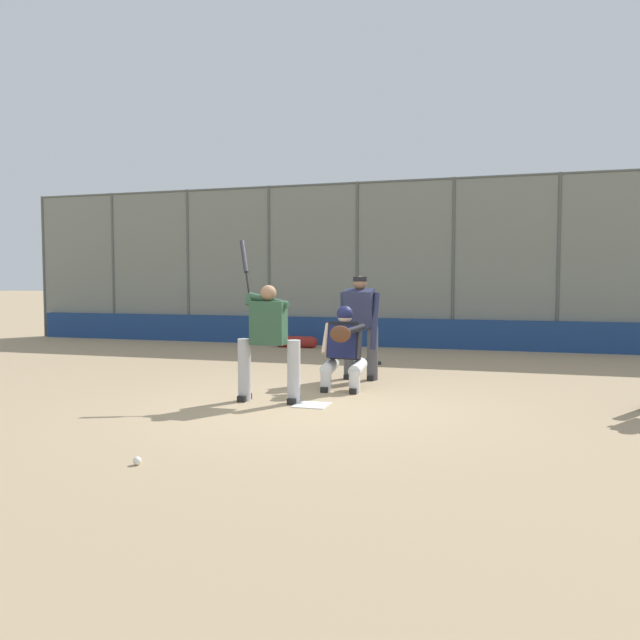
{
  "coord_description": "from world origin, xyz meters",
  "views": [
    {
      "loc": [
        -2.4,
        7.64,
        1.61
      ],
      "look_at": [
        0.19,
        -1.0,
        1.05
      ],
      "focal_mm": 35.0,
      "sensor_mm": 36.0,
      "label": 1
    }
  ],
  "objects_px": {
    "catcher_behind_plate": "(343,347)",
    "equipment_bag_dugout_side": "(296,342)",
    "spare_bat_near_backstop": "(371,361)",
    "batter_at_plate": "(268,338)",
    "baseball_loose": "(137,461)",
    "fielding_glove_on_dirt": "(327,351)",
    "umpire_home": "(360,324)"
  },
  "relations": [
    {
      "from": "fielding_glove_on_dirt",
      "to": "equipment_bag_dugout_side",
      "type": "height_order",
      "value": "equipment_bag_dugout_side"
    },
    {
      "from": "fielding_glove_on_dirt",
      "to": "equipment_bag_dugout_side",
      "type": "xyz_separation_m",
      "value": [
        1.05,
        -0.9,
        0.09
      ]
    },
    {
      "from": "batter_at_plate",
      "to": "baseball_loose",
      "type": "height_order",
      "value": "batter_at_plate"
    },
    {
      "from": "baseball_loose",
      "to": "equipment_bag_dugout_side",
      "type": "xyz_separation_m",
      "value": [
        1.81,
        -9.62,
        0.1
      ]
    },
    {
      "from": "fielding_glove_on_dirt",
      "to": "batter_at_plate",
      "type": "bearing_deg",
      "value": 98.12
    },
    {
      "from": "umpire_home",
      "to": "fielding_glove_on_dirt",
      "type": "distance_m",
      "value": 3.94
    },
    {
      "from": "catcher_behind_plate",
      "to": "equipment_bag_dugout_side",
      "type": "height_order",
      "value": "catcher_behind_plate"
    },
    {
      "from": "spare_bat_near_backstop",
      "to": "fielding_glove_on_dirt",
      "type": "bearing_deg",
      "value": 177.47
    },
    {
      "from": "umpire_home",
      "to": "batter_at_plate",
      "type": "bearing_deg",
      "value": 75.0
    },
    {
      "from": "umpire_home",
      "to": "baseball_loose",
      "type": "bearing_deg",
      "value": 85.15
    },
    {
      "from": "batter_at_plate",
      "to": "equipment_bag_dugout_side",
      "type": "relative_size",
      "value": 2.01
    },
    {
      "from": "catcher_behind_plate",
      "to": "spare_bat_near_backstop",
      "type": "distance_m",
      "value": 3.23
    },
    {
      "from": "equipment_bag_dugout_side",
      "to": "fielding_glove_on_dirt",
      "type": "bearing_deg",
      "value": 139.48
    },
    {
      "from": "spare_bat_near_backstop",
      "to": "fielding_glove_on_dirt",
      "type": "relative_size",
      "value": 2.44
    },
    {
      "from": "batter_at_plate",
      "to": "baseball_loose",
      "type": "xyz_separation_m",
      "value": [
        0.05,
        3.02,
        -0.82
      ]
    },
    {
      "from": "fielding_glove_on_dirt",
      "to": "equipment_bag_dugout_side",
      "type": "bearing_deg",
      "value": -40.52
    },
    {
      "from": "catcher_behind_plate",
      "to": "baseball_loose",
      "type": "xyz_separation_m",
      "value": [
        0.79,
        4.16,
        -0.61
      ]
    },
    {
      "from": "batter_at_plate",
      "to": "catcher_behind_plate",
      "type": "height_order",
      "value": "batter_at_plate"
    },
    {
      "from": "spare_bat_near_backstop",
      "to": "batter_at_plate",
      "type": "bearing_deg",
      "value": -51.75
    },
    {
      "from": "catcher_behind_plate",
      "to": "baseball_loose",
      "type": "bearing_deg",
      "value": 79.49
    },
    {
      "from": "spare_bat_near_backstop",
      "to": "baseball_loose",
      "type": "bearing_deg",
      "value": -49.5
    },
    {
      "from": "umpire_home",
      "to": "equipment_bag_dugout_side",
      "type": "xyz_separation_m",
      "value": [
        2.61,
        -4.41,
        -0.77
      ]
    },
    {
      "from": "catcher_behind_plate",
      "to": "spare_bat_near_backstop",
      "type": "height_order",
      "value": "catcher_behind_plate"
    },
    {
      "from": "umpire_home",
      "to": "fielding_glove_on_dirt",
      "type": "height_order",
      "value": "umpire_home"
    },
    {
      "from": "batter_at_plate",
      "to": "fielding_glove_on_dirt",
      "type": "height_order",
      "value": "batter_at_plate"
    },
    {
      "from": "spare_bat_near_backstop",
      "to": "fielding_glove_on_dirt",
      "type": "distance_m",
      "value": 1.91
    },
    {
      "from": "baseball_loose",
      "to": "catcher_behind_plate",
      "type": "bearing_deg",
      "value": -100.77
    },
    {
      "from": "catcher_behind_plate",
      "to": "spare_bat_near_backstop",
      "type": "bearing_deg",
      "value": -85.09
    },
    {
      "from": "batter_at_plate",
      "to": "catcher_behind_plate",
      "type": "bearing_deg",
      "value": -124.72
    },
    {
      "from": "spare_bat_near_backstop",
      "to": "baseball_loose",
      "type": "distance_m",
      "value": 7.34
    },
    {
      "from": "spare_bat_near_backstop",
      "to": "equipment_bag_dugout_side",
      "type": "relative_size",
      "value": 0.61
    },
    {
      "from": "equipment_bag_dugout_side",
      "to": "baseball_loose",
      "type": "bearing_deg",
      "value": 100.67
    }
  ]
}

